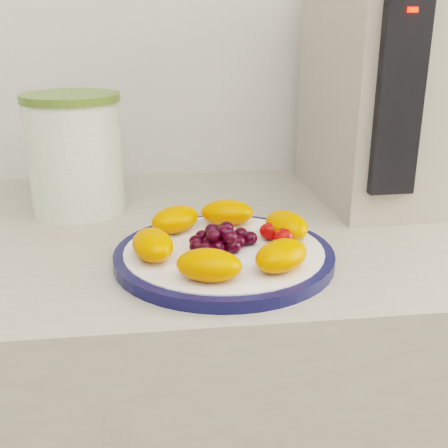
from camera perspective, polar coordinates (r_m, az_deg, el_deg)
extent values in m
cylinder|color=#0D113C|center=(0.70, 0.00, -3.26)|extent=(0.27, 0.27, 0.01)
cylinder|color=white|center=(0.70, 0.00, -3.18)|extent=(0.25, 0.25, 0.02)
cylinder|color=#486D1A|center=(0.90, -14.84, 6.53)|extent=(0.18, 0.18, 0.17)
cylinder|color=#55712B|center=(0.89, -15.37, 12.29)|extent=(0.19, 0.19, 0.01)
cube|color=#A89E8F|center=(0.97, 16.29, 13.37)|extent=(0.22, 0.30, 0.37)
cube|color=black|center=(0.81, 17.38, 12.47)|extent=(0.06, 0.02, 0.28)
cube|color=#FF0C05|center=(0.80, 18.59, 19.93)|extent=(0.01, 0.01, 0.01)
ellipsoid|color=#FF6100|center=(0.73, 6.35, -0.13)|extent=(0.07, 0.08, 0.03)
ellipsoid|color=#FF6100|center=(0.78, 0.32, 1.17)|extent=(0.08, 0.06, 0.03)
ellipsoid|color=#FF6100|center=(0.75, -4.98, 0.47)|extent=(0.09, 0.08, 0.03)
ellipsoid|color=#FF6100|center=(0.67, -7.26, -2.10)|extent=(0.06, 0.08, 0.03)
ellipsoid|color=#FF6100|center=(0.61, -1.56, -4.19)|extent=(0.08, 0.07, 0.03)
ellipsoid|color=#FF6100|center=(0.64, 5.84, -3.21)|extent=(0.09, 0.08, 0.03)
ellipsoid|color=black|center=(0.70, 0.00, -1.88)|extent=(0.02, 0.02, 0.02)
ellipsoid|color=black|center=(0.70, 1.48, -1.83)|extent=(0.02, 0.02, 0.02)
ellipsoid|color=black|center=(0.71, 0.57, -1.34)|extent=(0.02, 0.02, 0.02)
ellipsoid|color=black|center=(0.71, -0.89, -1.47)|extent=(0.02, 0.02, 0.02)
ellipsoid|color=black|center=(0.69, -1.49, -1.94)|extent=(0.02, 0.02, 0.02)
ellipsoid|color=black|center=(0.68, -0.59, -2.39)|extent=(0.02, 0.02, 0.02)
ellipsoid|color=black|center=(0.68, 0.93, -2.27)|extent=(0.02, 0.02, 0.02)
ellipsoid|color=black|center=(0.71, 2.65, -1.46)|extent=(0.02, 0.02, 0.02)
ellipsoid|color=black|center=(0.72, 1.72, -1.05)|extent=(0.02, 0.02, 0.02)
ellipsoid|color=black|center=(0.73, 0.37, -0.88)|extent=(0.02, 0.02, 0.02)
ellipsoid|color=black|center=(0.73, -1.06, -0.94)|extent=(0.02, 0.02, 0.02)
ellipsoid|color=black|center=(0.72, -2.24, -1.27)|extent=(0.02, 0.02, 0.02)
ellipsoid|color=black|center=(0.70, -2.87, -1.78)|extent=(0.02, 0.02, 0.02)
ellipsoid|color=black|center=(0.68, -2.75, -2.28)|extent=(0.02, 0.02, 0.02)
ellipsoid|color=black|center=(0.67, -1.86, -2.73)|extent=(0.02, 0.02, 0.02)
ellipsoid|color=black|center=(0.69, 0.00, -0.88)|extent=(0.02, 0.02, 0.02)
ellipsoid|color=black|center=(0.71, 0.26, -0.40)|extent=(0.02, 0.02, 0.02)
ellipsoid|color=black|center=(0.70, -1.24, -0.65)|extent=(0.02, 0.02, 0.02)
ellipsoid|color=black|center=(0.68, -1.06, -1.25)|extent=(0.02, 0.02, 0.02)
ellipsoid|color=black|center=(0.68, 0.62, -1.35)|extent=(0.02, 0.02, 0.02)
ellipsoid|color=red|center=(0.73, 4.79, -0.72)|extent=(0.03, 0.03, 0.02)
ellipsoid|color=red|center=(0.74, 6.77, -0.45)|extent=(0.04, 0.04, 0.02)
ellipsoid|color=red|center=(0.71, 6.17, -1.33)|extent=(0.04, 0.04, 0.02)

